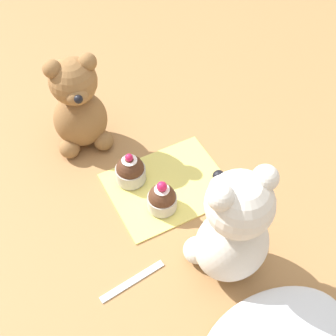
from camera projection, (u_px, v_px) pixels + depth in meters
The scene contains 7 objects.
ground_plane at pixel (168, 186), 0.91m from camera, with size 4.00×4.00×0.00m, color #9E7042.
knitted_placemat at pixel (168, 185), 0.91m from camera, with size 0.22×0.18×0.01m, color #E0D166.
teddy_bear_cream at pixel (233, 229), 0.72m from camera, with size 0.13×0.12×0.24m.
teddy_bear_tan at pixel (78, 106), 0.91m from camera, with size 0.12×0.12×0.21m.
cupcake_near_cream_bear at pixel (162, 199), 0.85m from camera, with size 0.06×0.06×0.07m.
cupcake_near_tan_bear at pixel (130, 170), 0.90m from camera, with size 0.06×0.06×0.07m.
teaspoon at pixel (132, 281), 0.78m from camera, with size 0.12×0.01×0.01m, color silver.
Camera 1 is at (0.26, 0.49, 0.72)m, focal length 50.00 mm.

